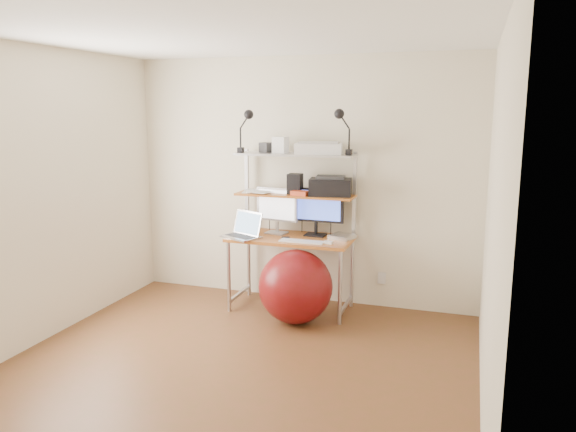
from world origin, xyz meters
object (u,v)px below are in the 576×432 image
Objects in this scene: monitor_black at (316,208)px; exercise_ball at (296,287)px; printer at (330,186)px; laptop at (244,232)px; monitor_silver at (277,207)px.

monitor_black reaches higher than exercise_ball.
exercise_ball is (-0.21, -0.46, -0.89)m from printer.
printer reaches higher than laptop.
monitor_black is at bearing 49.39° from laptop.
monitor_silver is 0.40m from monitor_black.
printer is at bearing 65.94° from exercise_ball.
exercise_ball is at bearing 7.49° from laptop.
monitor_black reaches higher than laptop.
monitor_black is at bearing 164.66° from printer.
monitor_silver is at bearing -173.72° from monitor_black.
printer is (0.55, 0.01, 0.23)m from monitor_silver.
monitor_black is 0.83m from exercise_ball.
printer reaches higher than monitor_black.
printer is at bearing 44.26° from laptop.
monitor_silver is 0.71× the size of exercise_ball.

